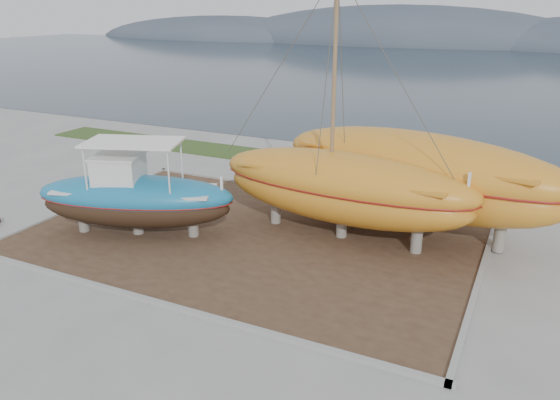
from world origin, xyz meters
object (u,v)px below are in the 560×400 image
at_px(white_dinghy, 147,187).
at_px(orange_sailboat, 346,113).
at_px(blue_caique, 135,188).
at_px(orange_bare_hull, 416,184).

relative_size(white_dinghy, orange_sailboat, 0.35).
xyz_separation_m(blue_caique, orange_sailboat, (7.82, 3.41, 3.16)).
bearing_deg(blue_caique, orange_sailboat, 4.05).
bearing_deg(orange_sailboat, blue_caique, -153.23).
relative_size(blue_caique, orange_sailboat, 0.76).
height_order(white_dinghy, orange_sailboat, orange_sailboat).
distance_m(blue_caique, orange_bare_hull, 11.66).
distance_m(orange_sailboat, orange_bare_hull, 4.47).
height_order(blue_caique, orange_sailboat, orange_sailboat).
bearing_deg(orange_bare_hull, blue_caique, -140.47).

